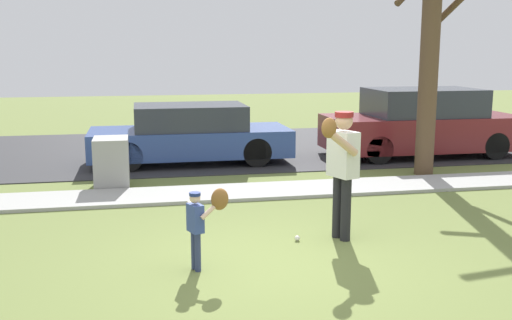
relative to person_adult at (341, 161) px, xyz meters
The scene contains 10 objects.
ground_plane 3.19m from the person_adult, 111.45° to the left, with size 48.00×48.00×0.00m, color olive.
sidewalk_strip 3.27m from the person_adult, 110.77° to the left, with size 36.00×1.20×0.06m, color #A3A39E.
road_surface 8.03m from the person_adult, 97.90° to the left, with size 36.00×6.80×0.02m, color #2D2D30.
person_adult is the anchor object (origin of this frame).
person_child 2.16m from the person_adult, 158.20° to the right, with size 0.51×0.32×0.99m.
baseball 1.21m from the person_adult, behind, with size 0.07×0.07×0.07m, color white.
utility_cabinet 5.08m from the person_adult, 129.27° to the left, with size 0.64×0.79×0.94m, color gray.
street_tree_near 5.24m from the person_adult, 50.30° to the left, with size 1.85×1.88×5.27m.
parked_wagon_blue 6.21m from the person_adult, 104.16° to the left, with size 4.50×1.80×1.33m.
parked_suv_maroon 7.15m from the person_adult, 54.93° to the left, with size 4.70×1.90×1.63m.
Camera 1 is at (-1.57, -6.81, 2.59)m, focal length 41.96 mm.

